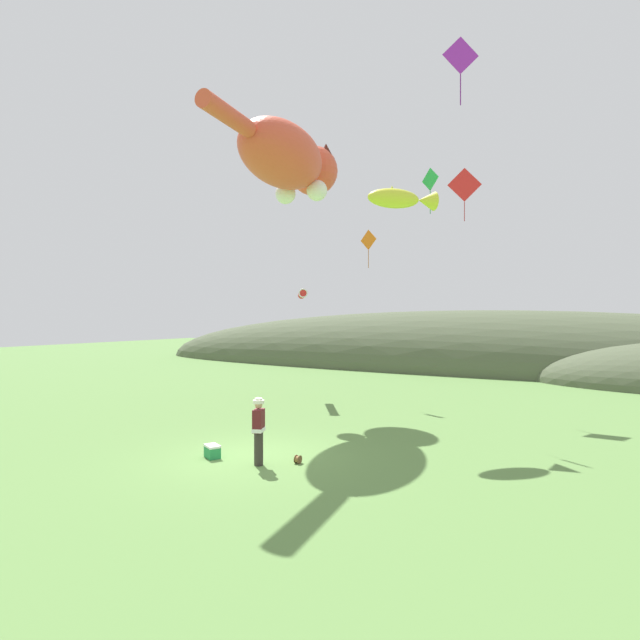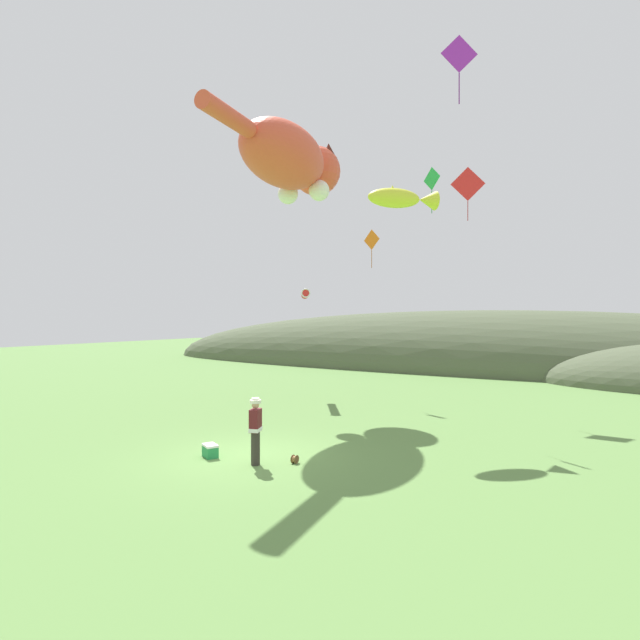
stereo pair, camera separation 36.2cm
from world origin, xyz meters
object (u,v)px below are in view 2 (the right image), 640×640
object	(u,v)px
kite_diamond_green	(432,179)
kite_diamond_violet	(459,55)
kite_tube_streamer	(305,294)
kite_diamond_orange	(372,240)
kite_giant_cat	(292,161)
festival_attendant	(255,429)
picnic_cooler	(210,451)
kite_fish_windsock	(402,198)
kite_diamond_red	(468,184)
kite_spool	(295,459)

from	to	relation	value
kite_diamond_green	kite_diamond_violet	distance (m)	5.52
kite_tube_streamer	kite_diamond_orange	xyz separation A→B (m)	(2.68, 1.96, 2.72)
kite_diamond_orange	kite_diamond_violet	bearing A→B (deg)	-51.83
kite_giant_cat	kite_tube_streamer	world-z (taller)	kite_giant_cat
kite_diamond_green	kite_diamond_orange	size ratio (longest dim) A/B	0.94
kite_diamond_green	kite_diamond_violet	size ratio (longest dim) A/B	0.91
festival_attendant	kite_diamond_orange	distance (m)	14.18
picnic_cooler	kite_fish_windsock	world-z (taller)	kite_fish_windsock
kite_diamond_green	picnic_cooler	bearing A→B (deg)	-113.01
picnic_cooler	kite_fish_windsock	xyz separation A→B (m)	(3.14, 6.51, 8.01)
kite_fish_windsock	kite_tube_streamer	size ratio (longest dim) A/B	1.00
kite_fish_windsock	kite_diamond_violet	world-z (taller)	kite_diamond_violet
festival_attendant	kite_diamond_green	distance (m)	12.05
kite_diamond_green	kite_diamond_red	bearing A→B (deg)	84.82
kite_spool	picnic_cooler	size ratio (longest dim) A/B	0.38
kite_diamond_orange	kite_diamond_green	bearing A→B (deg)	-41.44
festival_attendant	kite_diamond_green	bearing A→B (deg)	76.19
kite_spool	kite_diamond_red	size ratio (longest dim) A/B	0.09
festival_attendant	kite_spool	xyz separation A→B (m)	(0.83, 0.63, -0.84)
kite_diamond_red	kite_diamond_orange	world-z (taller)	kite_diamond_red
kite_diamond_red	festival_attendant	bearing A→B (deg)	-101.04
kite_tube_streamer	kite_diamond_green	size ratio (longest dim) A/B	1.32
festival_attendant	kite_fish_windsock	size ratio (longest dim) A/B	0.75
kite_diamond_violet	festival_attendant	bearing A→B (deg)	-137.91
kite_giant_cat	kite_diamond_violet	world-z (taller)	kite_giant_cat
kite_diamond_orange	kite_tube_streamer	bearing A→B (deg)	-143.85
kite_spool	picnic_cooler	xyz separation A→B (m)	(-2.37, -0.70, 0.07)
kite_spool	kite_diamond_green	xyz separation A→B (m)	(1.25, 7.82, 9.18)
kite_diamond_green	kite_diamond_violet	xyz separation A→B (m)	(2.26, -4.54, 2.19)
picnic_cooler	kite_tube_streamer	bearing A→B (deg)	107.95
kite_tube_streamer	kite_diamond_orange	bearing A→B (deg)	36.15
kite_fish_windsock	kite_diamond_violet	size ratio (longest dim) A/B	1.20
kite_giant_cat	kite_diamond_violet	size ratio (longest dim) A/B	5.00
kite_diamond_green	kite_diamond_orange	world-z (taller)	kite_diamond_green
picnic_cooler	kite_diamond_orange	distance (m)	14.47
kite_giant_cat	kite_diamond_red	world-z (taller)	kite_giant_cat
kite_spool	kite_fish_windsock	distance (m)	9.98
kite_giant_cat	picnic_cooler	bearing A→B (deg)	-73.79
kite_giant_cat	kite_diamond_violet	bearing A→B (deg)	-22.47
kite_spool	picnic_cooler	world-z (taller)	picnic_cooler
picnic_cooler	kite_tube_streamer	xyz separation A→B (m)	(-3.35, 10.34, 4.87)
kite_giant_cat	kite_diamond_green	xyz separation A→B (m)	(5.73, 1.23, -1.30)
kite_diamond_red	kite_diamond_orange	size ratio (longest dim) A/B	1.28
kite_tube_streamer	kite_diamond_red	size ratio (longest dim) A/B	0.97
picnic_cooler	kite_diamond_red	distance (m)	16.48
kite_spool	kite_diamond_green	distance (m)	12.12
kite_diamond_red	picnic_cooler	bearing A→B (deg)	-107.53
kite_diamond_orange	kite_fish_windsock	bearing A→B (deg)	-56.65
kite_tube_streamer	kite_diamond_violet	size ratio (longest dim) A/B	1.20
kite_giant_cat	kite_diamond_orange	world-z (taller)	kite_giant_cat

